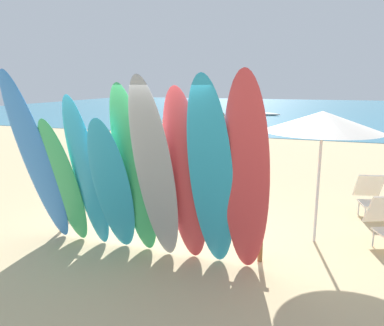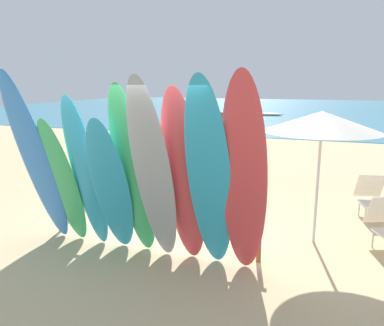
{
  "view_description": "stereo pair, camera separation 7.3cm",
  "coord_description": "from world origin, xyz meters",
  "px_view_note": "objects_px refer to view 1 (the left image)",
  "views": [
    {
      "loc": [
        2.41,
        -5.06,
        2.53
      ],
      "look_at": [
        0.0,
        1.97,
        0.93
      ],
      "focal_mm": 35.24,
      "sensor_mm": 36.0,
      "label": 1
    },
    {
      "loc": [
        2.48,
        -5.04,
        2.53
      ],
      "look_at": [
        0.0,
        1.97,
        0.93
      ],
      "focal_mm": 35.24,
      "sensor_mm": 36.0,
      "label": 2
    }
  ],
  "objects_px": {
    "surfboard_rack": "(151,215)",
    "beach_chair_blue": "(371,194)",
    "distant_boat": "(259,114)",
    "beachgoer_by_water": "(220,137)",
    "surfboard_teal_2": "(87,175)",
    "beachgoer_near_rack": "(226,143)",
    "surfboard_teal_3": "(112,188)",
    "surfboard_green_4": "(135,174)",
    "surfboard_red_6": "(186,180)",
    "surfboard_red_8": "(246,180)",
    "beachgoer_photographing": "(98,158)",
    "surfboard_teal_7": "(211,180)",
    "beach_umbrella": "(323,122)",
    "beachgoer_midbeach": "(166,138)",
    "surfboard_grey_5": "(155,175)",
    "surfboard_green_1": "(64,184)",
    "surfboard_blue_0": "(37,162)"
  },
  "relations": [
    {
      "from": "beachgoer_by_water",
      "to": "beachgoer_near_rack",
      "type": "height_order",
      "value": "beachgoer_by_water"
    },
    {
      "from": "beachgoer_near_rack",
      "to": "beachgoer_photographing",
      "type": "height_order",
      "value": "beachgoer_near_rack"
    },
    {
      "from": "surfboard_rack",
      "to": "surfboard_teal_3",
      "type": "xyz_separation_m",
      "value": [
        -0.34,
        -0.54,
        0.55
      ]
    },
    {
      "from": "beachgoer_midbeach",
      "to": "beachgoer_by_water",
      "type": "relative_size",
      "value": 0.86
    },
    {
      "from": "surfboard_teal_3",
      "to": "surfboard_green_4",
      "type": "height_order",
      "value": "surfboard_green_4"
    },
    {
      "from": "surfboard_rack",
      "to": "surfboard_green_4",
      "type": "xyz_separation_m",
      "value": [
        -0.01,
        -0.49,
        0.78
      ]
    },
    {
      "from": "surfboard_teal_7",
      "to": "beachgoer_near_rack",
      "type": "height_order",
      "value": "surfboard_teal_7"
    },
    {
      "from": "surfboard_teal_2",
      "to": "surfboard_green_4",
      "type": "distance_m",
      "value": 0.77
    },
    {
      "from": "surfboard_green_1",
      "to": "surfboard_rack",
      "type": "bearing_deg",
      "value": 26.27
    },
    {
      "from": "surfboard_teal_3",
      "to": "beachgoer_photographing",
      "type": "height_order",
      "value": "surfboard_teal_3"
    },
    {
      "from": "surfboard_rack",
      "to": "beachgoer_midbeach",
      "type": "bearing_deg",
      "value": 110.55
    },
    {
      "from": "surfboard_teal_3",
      "to": "beachgoer_near_rack",
      "type": "bearing_deg",
      "value": 79.57
    },
    {
      "from": "surfboard_green_4",
      "to": "surfboard_rack",
      "type": "bearing_deg",
      "value": 94.08
    },
    {
      "from": "beachgoer_by_water",
      "to": "beachgoer_photographing",
      "type": "xyz_separation_m",
      "value": [
        -2.03,
        -3.11,
        -0.14
      ]
    },
    {
      "from": "surfboard_green_4",
      "to": "beachgoer_by_water",
      "type": "relative_size",
      "value": 1.52
    },
    {
      "from": "surfboard_teal_3",
      "to": "beachgoer_near_rack",
      "type": "height_order",
      "value": "surfboard_teal_3"
    },
    {
      "from": "beachgoer_midbeach",
      "to": "beach_umbrella",
      "type": "bearing_deg",
      "value": 171.92
    },
    {
      "from": "surfboard_red_8",
      "to": "surfboard_green_1",
      "type": "bearing_deg",
      "value": 174.51
    },
    {
      "from": "surfboard_teal_7",
      "to": "beach_chair_blue",
      "type": "bearing_deg",
      "value": 54.85
    },
    {
      "from": "surfboard_teal_7",
      "to": "beach_umbrella",
      "type": "relative_size",
      "value": 1.33
    },
    {
      "from": "surfboard_teal_2",
      "to": "beach_umbrella",
      "type": "xyz_separation_m",
      "value": [
        3.21,
        1.49,
        0.75
      ]
    },
    {
      "from": "surfboard_blue_0",
      "to": "distant_boat",
      "type": "distance_m",
      "value": 24.43
    },
    {
      "from": "beachgoer_photographing",
      "to": "surfboard_grey_5",
      "type": "bearing_deg",
      "value": -157.23
    },
    {
      "from": "surfboard_teal_2",
      "to": "surfboard_red_8",
      "type": "height_order",
      "value": "surfboard_red_8"
    },
    {
      "from": "beach_chair_blue",
      "to": "surfboard_rack",
      "type": "bearing_deg",
      "value": -154.62
    },
    {
      "from": "surfboard_rack",
      "to": "beachgoer_photographing",
      "type": "distance_m",
      "value": 3.16
    },
    {
      "from": "surfboard_teal_2",
      "to": "beachgoer_near_rack",
      "type": "bearing_deg",
      "value": 82.38
    },
    {
      "from": "surfboard_rack",
      "to": "beachgoer_midbeach",
      "type": "distance_m",
      "value": 5.85
    },
    {
      "from": "surfboard_red_6",
      "to": "beachgoer_photographing",
      "type": "bearing_deg",
      "value": 141.17
    },
    {
      "from": "surfboard_rack",
      "to": "beachgoer_near_rack",
      "type": "xyz_separation_m",
      "value": [
        0.12,
        4.36,
        0.47
      ]
    },
    {
      "from": "surfboard_rack",
      "to": "beach_chair_blue",
      "type": "height_order",
      "value": "beach_chair_blue"
    },
    {
      "from": "surfboard_teal_2",
      "to": "beachgoer_midbeach",
      "type": "bearing_deg",
      "value": 104.79
    },
    {
      "from": "surfboard_red_6",
      "to": "surfboard_red_8",
      "type": "xyz_separation_m",
      "value": [
        0.83,
        -0.1,
        0.09
      ]
    },
    {
      "from": "surfboard_red_6",
      "to": "beachgoer_near_rack",
      "type": "xyz_separation_m",
      "value": [
        -0.65,
        4.87,
        -0.28
      ]
    },
    {
      "from": "surfboard_red_8",
      "to": "beachgoer_photographing",
      "type": "bearing_deg",
      "value": 141.67
    },
    {
      "from": "surfboard_teal_3",
      "to": "surfboard_grey_5",
      "type": "bearing_deg",
      "value": -12.78
    },
    {
      "from": "distant_boat",
      "to": "beachgoer_by_water",
      "type": "bearing_deg",
      "value": -84.41
    },
    {
      "from": "surfboard_teal_2",
      "to": "distant_boat",
      "type": "height_order",
      "value": "surfboard_teal_2"
    },
    {
      "from": "surfboard_blue_0",
      "to": "beach_umbrella",
      "type": "relative_size",
      "value": 1.35
    },
    {
      "from": "beach_chair_blue",
      "to": "beachgoer_by_water",
      "type": "bearing_deg",
      "value": 132.55
    },
    {
      "from": "surfboard_teal_2",
      "to": "beachgoer_near_rack",
      "type": "xyz_separation_m",
      "value": [
        0.89,
        4.87,
        -0.23
      ]
    },
    {
      "from": "beachgoer_midbeach",
      "to": "beach_chair_blue",
      "type": "bearing_deg",
      "value": -170.62
    },
    {
      "from": "surfboard_teal_2",
      "to": "beach_umbrella",
      "type": "relative_size",
      "value": 1.17
    },
    {
      "from": "surfboard_green_1",
      "to": "beachgoer_by_water",
      "type": "bearing_deg",
      "value": 84.65
    },
    {
      "from": "beachgoer_by_water",
      "to": "beachgoer_midbeach",
      "type": "bearing_deg",
      "value": -12.38
    },
    {
      "from": "surfboard_green_4",
      "to": "surfboard_teal_7",
      "type": "height_order",
      "value": "surfboard_teal_7"
    },
    {
      "from": "surfboard_red_8",
      "to": "beachgoer_by_water",
      "type": "height_order",
      "value": "surfboard_red_8"
    },
    {
      "from": "surfboard_red_8",
      "to": "beach_chair_blue",
      "type": "relative_size",
      "value": 3.38
    },
    {
      "from": "surfboard_teal_3",
      "to": "surfboard_green_4",
      "type": "relative_size",
      "value": 0.85
    },
    {
      "from": "surfboard_grey_5",
      "to": "beachgoer_near_rack",
      "type": "height_order",
      "value": "surfboard_grey_5"
    }
  ]
}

